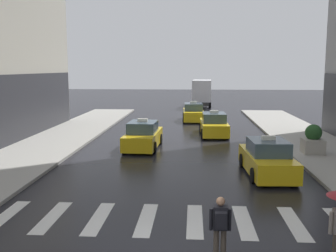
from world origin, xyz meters
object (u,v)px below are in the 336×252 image
(taxi_third, at_px, (214,125))
(taxi_lead, at_px, (267,159))
(taxi_fourth, at_px, (193,113))
(box_truck, at_px, (202,92))
(planter_mid_block, at_px, (313,140))
(taxi_second, at_px, (143,136))
(pedestrian_with_backpack, at_px, (220,224))

(taxi_third, bearing_deg, taxi_lead, -79.90)
(taxi_fourth, xyz_separation_m, box_truck, (1.04, 13.15, 1.13))
(taxi_fourth, relative_size, planter_mid_block, 2.87)
(planter_mid_block, bearing_deg, taxi_fourth, 115.03)
(taxi_second, height_order, taxi_fourth, same)
(taxi_second, bearing_deg, pedestrian_with_backpack, -75.00)
(taxi_fourth, relative_size, box_truck, 0.60)
(box_truck, bearing_deg, pedestrian_with_backpack, -90.51)
(taxi_fourth, relative_size, pedestrian_with_backpack, 2.78)
(taxi_third, xyz_separation_m, pedestrian_with_backpack, (-0.78, -18.70, 0.25))
(taxi_lead, height_order, taxi_third, same)
(taxi_third, relative_size, pedestrian_with_backpack, 2.78)
(pedestrian_with_backpack, bearing_deg, box_truck, 89.49)
(taxi_lead, bearing_deg, taxi_second, 138.72)
(taxi_fourth, height_order, planter_mid_block, taxi_fourth)
(taxi_second, distance_m, box_truck, 26.04)
(taxi_second, relative_size, pedestrian_with_backpack, 2.79)
(box_truck, bearing_deg, taxi_second, -98.95)
(taxi_lead, xyz_separation_m, taxi_second, (-6.34, 5.57, 0.00))
(taxi_third, height_order, box_truck, box_truck)
(taxi_third, height_order, pedestrian_with_backpack, taxi_third)
(planter_mid_block, bearing_deg, taxi_second, 171.11)
(taxi_second, bearing_deg, box_truck, 81.05)
(planter_mid_block, bearing_deg, taxi_third, 128.45)
(taxi_third, height_order, taxi_fourth, same)
(taxi_fourth, distance_m, pedestrian_with_backpack, 26.34)
(taxi_second, xyz_separation_m, box_truck, (4.05, 25.70, 1.13))
(pedestrian_with_backpack, bearing_deg, taxi_fourth, 91.50)
(taxi_lead, bearing_deg, box_truck, 94.20)
(taxi_lead, xyz_separation_m, planter_mid_block, (3.22, 4.07, 0.15))
(box_truck, relative_size, pedestrian_with_backpack, 4.61)
(taxi_lead, relative_size, box_truck, 0.61)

